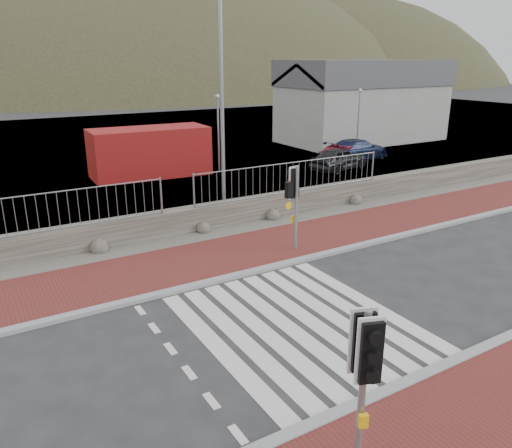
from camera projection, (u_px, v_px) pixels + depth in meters
ground at (298, 323)px, 11.76m from camera, size 220.00×220.00×0.00m
sidewalk_far at (213, 259)px, 15.40m from camera, size 40.00×3.00×0.08m
kerb_near at (392, 390)px, 9.30m from camera, size 40.00×0.25×0.12m
kerb_far at (237, 276)px, 14.18m from camera, size 40.00×0.25×0.12m
zebra_crossing at (298, 323)px, 11.75m from camera, size 4.62×5.60×0.01m
gravel_strip at (187, 240)px, 17.03m from camera, size 40.00×1.50×0.06m
stone_wall at (178, 222)px, 17.55m from camera, size 40.00×0.60×0.90m
railing at (177, 185)px, 17.00m from camera, size 18.07×0.07×1.22m
quay at (63, 148)px, 34.45m from camera, size 120.00×40.00×0.50m
water at (8, 107)px, 62.93m from camera, size 220.00×50.00×0.05m
harbor_building at (363, 101)px, 36.77m from camera, size 12.20×6.20×5.80m
hills_backdrop at (52, 220)px, 93.86m from camera, size 254.00×90.00×100.00m
traffic_signal_near at (365, 359)px, 6.91m from camera, size 0.45×0.36×2.72m
traffic_signal_far at (296, 191)px, 15.49m from camera, size 0.68×0.32×2.78m
streetlight at (225, 95)px, 18.04m from camera, size 1.76×0.24×8.28m
shipping_container at (150, 152)px, 26.08m from camera, size 6.11×2.76×2.50m
car_a at (339, 159)px, 27.54m from camera, size 3.95×2.24×1.27m
car_b at (345, 154)px, 29.45m from camera, size 3.45×1.64×1.09m
car_c at (357, 150)px, 30.25m from camera, size 4.72×2.53×1.30m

